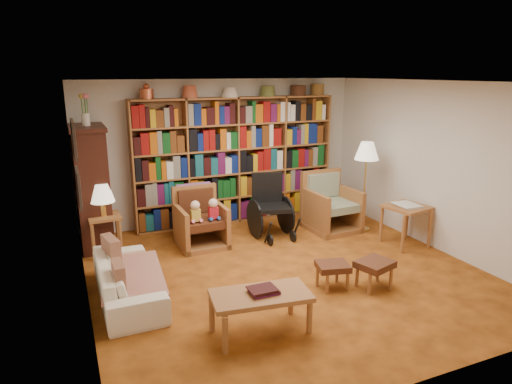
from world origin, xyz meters
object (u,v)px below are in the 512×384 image
side_table_papers (406,212)px  armchair_leather (199,221)px  armchair_sage (329,207)px  floor_lamp (367,155)px  coffee_table (261,298)px  side_table_lamp (105,225)px  footstool_b (375,266)px  footstool_a (333,268)px  sofa (128,279)px  wheelchair (271,208)px

side_table_papers → armchair_leather: bearing=155.8°
armchair_sage → side_table_papers: (0.66, -1.16, 0.16)m
armchair_leather → floor_lamp: 2.93m
coffee_table → side_table_lamp: bearing=113.9°
floor_lamp → footstool_b: floor_lamp is taller
side_table_papers → footstool_a: size_ratio=1.50×
side_table_lamp → footstool_b: 3.85m
sofa → wheelchair: (2.47, 1.29, 0.23)m
armchair_sage → wheelchair: (-1.07, 0.05, 0.10)m
floor_lamp → wheelchair: bearing=167.0°
side_table_papers → coffee_table: (-3.05, -1.37, -0.15)m
side_table_papers → footstool_a: 2.02m
sofa → wheelchair: size_ratio=1.61×
coffee_table → wheelchair: bearing=63.0°
coffee_table → side_table_papers: bearing=24.2°
wheelchair → footstool_b: (0.38, -2.22, -0.18)m
side_table_lamp → coffee_table: bearing=-66.1°
coffee_table → floor_lamp: bearing=37.6°
side_table_lamp → armchair_leather: (1.39, -0.14, -0.08)m
sofa → side_table_papers: side_table_papers is taller
wheelchair → side_table_papers: wheelchair is taller
side_table_lamp → floor_lamp: size_ratio=0.40×
side_table_lamp → coffee_table: 3.09m
side_table_lamp → footstool_a: 3.36m
coffee_table → footstool_b: bearing=11.8°
wheelchair → side_table_papers: (1.73, -1.21, 0.07)m
armchair_leather → side_table_lamp: bearing=174.2°
footstool_a → footstool_b: (0.48, -0.20, 0.02)m
footstool_a → floor_lamp: bearing=45.1°
sofa → side_table_lamp: side_table_lamp is taller
sofa → coffee_table: bearing=-138.3°
armchair_sage → footstool_b: (-0.69, -2.17, -0.08)m
side_table_papers → footstool_b: size_ratio=1.35×
floor_lamp → coffee_table: bearing=-142.4°
side_table_lamp → coffee_table: side_table_lamp is taller
side_table_papers → armchair_sage: bearing=119.8°
floor_lamp → footstool_b: bearing=-122.3°
sofa → footstool_a: (2.37, -0.73, 0.03)m
side_table_lamp → floor_lamp: bearing=-8.4°
sofa → wheelchair: bearing=-62.6°
footstool_b → coffee_table: bearing=-168.2°
floor_lamp → footstool_a: bearing=-134.9°
wheelchair → coffee_table: wheelchair is taller
armchair_sage → wheelchair: bearing=177.3°
armchair_sage → footstool_a: 2.29m
sofa → floor_lamp: size_ratio=1.10×
side_table_lamp → footstool_a: (2.47, -2.27, -0.19)m
armchair_leather → armchair_sage: armchair_sage is taller
footstool_a → wheelchair: bearing=87.3°
wheelchair → coffee_table: 2.89m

